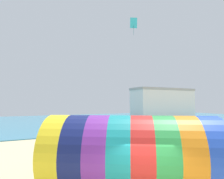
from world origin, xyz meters
name	(u,v)px	position (x,y,z in m)	size (l,w,h in m)	color
sea	(36,122)	(0.00, 38.45, 0.05)	(120.00, 40.00, 0.10)	teal
giant_inflatable_tube	(131,153)	(0.72, 2.48, 1.75)	(8.46, 7.10, 3.50)	yellow
kite_cyan_diamond	(134,23)	(8.22, 13.99, 13.51)	(0.86, 0.51, 2.05)	#2DB2C6
promenade_building	(163,105)	(23.34, 26.70, 3.50)	(13.44, 4.74, 6.98)	silver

